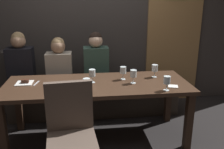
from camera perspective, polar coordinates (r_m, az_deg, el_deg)
ground at (r=3.25m, az=-3.24°, el=-14.45°), size 9.00×9.00×0.00m
back_wall_tiled at (r=3.99m, az=-4.81°, el=14.21°), size 6.00×0.12×3.00m
arched_door at (r=4.21m, az=14.41°, el=12.05°), size 0.90×0.05×2.55m
dining_table at (r=2.96m, az=-3.45°, el=-3.64°), size 2.20×0.84×0.74m
banquette_bench at (r=3.77m, az=-4.01°, el=-5.90°), size 2.50×0.44×0.45m
chair_near_side at (r=2.35m, az=-9.55°, el=-12.29°), size 0.48×0.48×0.98m
diner_redhead at (r=3.70m, az=-20.51°, el=2.59°), size 0.36×0.24×0.82m
diner_bearded at (r=3.58m, az=-12.18°, el=2.23°), size 0.36×0.24×0.75m
diner_far_end at (r=3.60m, az=-3.73°, el=3.14°), size 0.36×0.24×0.81m
wine_glass_end_left at (r=3.17m, az=9.92°, el=1.35°), size 0.08×0.08×0.16m
wine_glass_center_back at (r=3.03m, az=2.60°, el=0.95°), size 0.08×0.08×0.16m
wine_glass_end_right at (r=2.90m, az=5.00°, el=0.08°), size 0.08×0.08×0.16m
wine_glass_near_left at (r=2.93m, az=-4.63°, el=0.22°), size 0.08×0.08×0.16m
wine_glass_far_right at (r=2.73m, az=12.67°, el=-1.42°), size 0.08×0.08×0.16m
wine_glass_center_front at (r=2.60m, az=-5.94°, el=-1.93°), size 0.08×0.08×0.16m
dessert_plate at (r=3.09m, az=-19.67°, el=-1.74°), size 0.19×0.19×0.05m
fork_on_table at (r=3.05m, az=-17.22°, el=-1.97°), size 0.05×0.17×0.01m
folded_napkin at (r=2.90m, az=14.03°, el=-2.69°), size 0.13×0.13×0.01m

